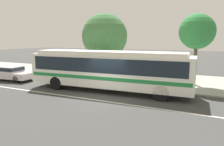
{
  "coord_description": "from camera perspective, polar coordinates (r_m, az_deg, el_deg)",
  "views": [
    {
      "loc": [
        6.15,
        -11.86,
        3.8
      ],
      "look_at": [
        -0.35,
        1.96,
        1.3
      ],
      "focal_mm": 33.66,
      "sensor_mm": 36.0,
      "label": 1
    }
  ],
  "objects": [
    {
      "name": "sidewalk_slab",
      "position": [
        20.15,
        6.96,
        -1.47
      ],
      "size": [
        60.0,
        8.0,
        0.12
      ],
      "primitive_type": "cube",
      "color": "#98998E",
      "rests_on": "ground_plane"
    },
    {
      "name": "sedan_behind_bus",
      "position": [
        21.68,
        -26.29,
        0.17
      ],
      "size": [
        4.88,
        2.05,
        1.29
      ],
      "color": "silver",
      "rests_on": "ground_plane"
    },
    {
      "name": "bus_stop_sign",
      "position": [
        15.55,
        19.67,
        0.58
      ],
      "size": [
        0.08,
        0.44,
        2.28
      ],
      "color": "gray",
      "rests_on": "sidewalk_slab"
    },
    {
      "name": "pedestrian_waiting_near_sign",
      "position": [
        16.72,
        3.38,
        0.12
      ],
      "size": [
        0.43,
        0.43,
        1.74
      ],
      "color": "#6F6D50",
      "rests_on": "sidewalk_slab"
    },
    {
      "name": "lane_stripe_center",
      "position": [
        13.21,
        -3.76,
        -7.43
      ],
      "size": [
        56.0,
        0.16,
        0.01
      ],
      "primitive_type": "cube",
      "color": "silver",
      "rests_on": "ground_plane"
    },
    {
      "name": "street_tree_near_stop",
      "position": [
        20.4,
        -2.01,
        9.91
      ],
      "size": [
        4.35,
        4.35,
        6.08
      ],
      "color": "brown",
      "rests_on": "sidewalk_slab"
    },
    {
      "name": "ground_plane",
      "position": [
        13.89,
        -2.15,
        -6.59
      ],
      "size": [
        120.0,
        120.0,
        0.0
      ],
      "primitive_type": "plane",
      "color": "#3B3C3B"
    },
    {
      "name": "transit_bus",
      "position": [
        15.16,
        -1.03,
        1.32
      ],
      "size": [
        11.95,
        3.0,
        2.92
      ],
      "color": "white",
      "rests_on": "ground_plane"
    },
    {
      "name": "street_tree_mid_block",
      "position": [
        18.07,
        22.08,
        10.35
      ],
      "size": [
        2.79,
        2.79,
        5.65
      ],
      "color": "brown",
      "rests_on": "sidewalk_slab"
    }
  ]
}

